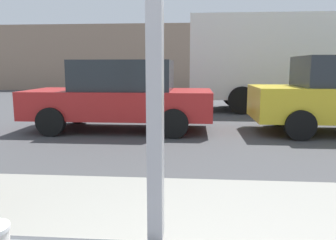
# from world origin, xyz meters

# --- Properties ---
(ground_plane) EXTENTS (60.00, 60.00, 0.00)m
(ground_plane) POSITION_xyz_m (0.00, 8.00, 0.00)
(ground_plane) COLOR #424244
(building_facade_far) EXTENTS (28.00, 1.20, 4.22)m
(building_facade_far) POSITION_xyz_m (0.00, 20.82, 2.11)
(building_facade_far) COLOR gray
(building_facade_far) RESTS_ON ground
(parked_car_red) EXTENTS (4.39, 1.91, 1.68)m
(parked_car_red) POSITION_xyz_m (-1.63, 6.84, 0.85)
(parked_car_red) COLOR red
(parked_car_red) RESTS_ON ground
(box_truck) EXTENTS (7.21, 2.44, 3.20)m
(box_truck) POSITION_xyz_m (3.36, 10.93, 1.72)
(box_truck) COLOR silver
(box_truck) RESTS_ON ground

